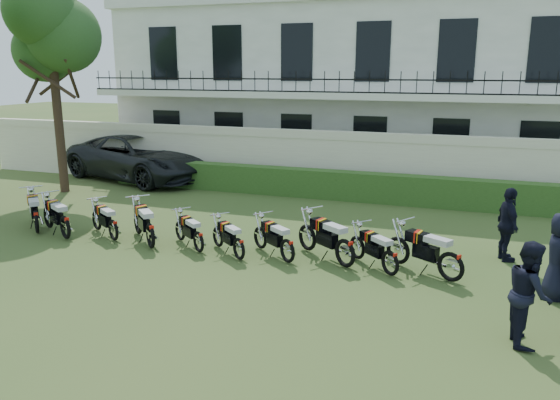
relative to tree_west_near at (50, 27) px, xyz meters
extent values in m
plane|color=#335120|center=(8.96, -5.00, -5.89)|extent=(100.00, 100.00, 0.00)
cube|color=beige|center=(8.96, 3.00, -4.89)|extent=(30.00, 0.30, 2.00)
cube|color=beige|center=(8.96, 3.00, -3.74)|extent=(30.00, 0.35, 0.30)
cube|color=#244418|center=(9.96, 2.20, -5.39)|extent=(18.00, 0.60, 1.00)
cube|color=white|center=(8.96, 9.00, -2.39)|extent=(20.00, 8.00, 7.00)
cube|color=white|center=(8.96, 9.00, 1.31)|extent=(20.40, 8.40, 0.40)
cube|color=white|center=(8.96, 4.30, -2.39)|extent=(20.00, 1.40, 0.25)
cube|color=black|center=(8.96, 3.65, -1.79)|extent=(20.00, 0.05, 0.05)
cube|color=black|center=(8.96, 3.65, -2.24)|extent=(20.00, 0.05, 0.05)
cube|color=black|center=(1.46, 5.02, -4.29)|extent=(1.30, 0.12, 2.20)
cube|color=black|center=(1.46, 5.02, -0.79)|extent=(1.30, 0.12, 2.20)
cube|color=black|center=(4.46, 5.02, -4.29)|extent=(1.30, 0.12, 2.20)
cube|color=black|center=(4.46, 5.02, -0.79)|extent=(1.30, 0.12, 2.20)
cube|color=black|center=(7.46, 5.02, -4.29)|extent=(1.30, 0.12, 2.20)
cube|color=black|center=(7.46, 5.02, -0.79)|extent=(1.30, 0.12, 2.20)
cube|color=black|center=(10.46, 5.02, -4.29)|extent=(1.30, 0.12, 2.20)
cube|color=black|center=(10.46, 5.02, -0.79)|extent=(1.30, 0.12, 2.20)
cube|color=black|center=(13.46, 5.02, -4.29)|extent=(1.30, 0.12, 2.20)
cube|color=black|center=(13.46, 5.02, -0.79)|extent=(1.30, 0.12, 2.20)
cube|color=black|center=(16.46, 5.02, -4.29)|extent=(1.30, 0.12, 2.20)
cube|color=black|center=(16.46, 5.02, -0.79)|extent=(1.30, 0.12, 2.20)
cylinder|color=#473323|center=(-0.04, 0.00, -3.26)|extent=(0.32, 0.32, 5.25)
sphere|color=#315220|center=(0.36, 0.20, -0.26)|extent=(2.60, 2.60, 2.60)
sphere|color=#315220|center=(-0.64, 0.30, -0.79)|extent=(2.20, 2.20, 2.20)
sphere|color=#315220|center=(0.06, -0.50, 0.49)|extent=(2.40, 2.40, 2.40)
torus|color=black|center=(3.47, -5.12, -5.57)|extent=(0.53, 0.51, 0.65)
torus|color=black|center=(2.47, -4.17, -5.57)|extent=(0.53, 0.51, 0.65)
cube|color=black|center=(3.00, -4.68, -5.41)|extent=(0.55, 0.54, 0.32)
cube|color=black|center=(2.83, -4.51, -5.13)|extent=(0.54, 0.53, 0.23)
cube|color=red|center=(2.83, -4.51, -5.12)|extent=(0.19, 0.30, 0.24)
cube|color=#FFB30D|center=(2.87, -4.56, -5.12)|extent=(0.16, 0.28, 0.24)
cube|color=silver|center=(3.21, -4.88, -5.08)|extent=(0.60, 0.59, 0.13)
cylinder|color=silver|center=(2.58, -4.28, -4.81)|extent=(0.46, 0.48, 0.03)
torus|color=black|center=(4.69, -5.17, -5.57)|extent=(0.60, 0.41, 0.64)
torus|color=black|center=(3.51, -4.47, -5.57)|extent=(0.60, 0.41, 0.64)
cube|color=black|center=(4.14, -4.85, -5.41)|extent=(0.60, 0.46, 0.32)
cube|color=black|center=(3.93, -4.72, -5.13)|extent=(0.55, 0.48, 0.23)
cube|color=red|center=(3.93, -4.72, -5.12)|extent=(0.14, 0.30, 0.24)
cube|color=#FFB30D|center=(3.99, -4.75, -5.12)|extent=(0.10, 0.29, 0.24)
cube|color=silver|center=(4.39, -4.99, -5.09)|extent=(0.63, 0.51, 0.13)
cylinder|color=silver|center=(3.64, -4.55, -4.81)|extent=(0.35, 0.56, 0.03)
torus|color=black|center=(5.91, -4.83, -5.61)|extent=(0.53, 0.38, 0.57)
torus|color=black|center=(4.87, -4.17, -5.61)|extent=(0.53, 0.38, 0.57)
cube|color=black|center=(5.43, -4.52, -5.47)|extent=(0.53, 0.42, 0.28)
cube|color=black|center=(5.25, -4.41, -5.21)|extent=(0.49, 0.43, 0.21)
cube|color=red|center=(5.25, -4.41, -5.20)|extent=(0.13, 0.26, 0.22)
cube|color=#FFB30D|center=(5.30, -4.44, -5.20)|extent=(0.10, 0.26, 0.22)
cube|color=silver|center=(5.64, -4.66, -5.17)|extent=(0.56, 0.47, 0.11)
cylinder|color=silver|center=(4.99, -4.24, -4.93)|extent=(0.33, 0.49, 0.03)
torus|color=black|center=(7.18, -5.21, -5.57)|extent=(0.54, 0.52, 0.66)
torus|color=black|center=(6.17, -4.24, -5.57)|extent=(0.54, 0.52, 0.66)
cube|color=black|center=(6.72, -4.76, -5.40)|extent=(0.56, 0.55, 0.32)
cube|color=black|center=(6.54, -4.59, -5.11)|extent=(0.54, 0.54, 0.24)
cube|color=red|center=(6.54, -4.59, -5.10)|extent=(0.20, 0.30, 0.25)
cube|color=#FFB30D|center=(6.58, -4.64, -5.10)|extent=(0.17, 0.29, 0.25)
cube|color=silver|center=(6.93, -4.96, -5.07)|extent=(0.61, 0.60, 0.13)
cylinder|color=silver|center=(6.29, -4.35, -4.79)|extent=(0.47, 0.49, 0.03)
torus|color=black|center=(8.43, -4.95, -5.62)|extent=(0.48, 0.39, 0.54)
torus|color=black|center=(7.52, -4.25, -5.62)|extent=(0.48, 0.39, 0.54)
cube|color=black|center=(8.01, -4.62, -5.49)|extent=(0.48, 0.42, 0.27)
cube|color=black|center=(7.85, -4.50, -5.25)|extent=(0.46, 0.42, 0.19)
cube|color=red|center=(7.85, -4.50, -5.24)|extent=(0.14, 0.25, 0.20)
cube|color=#FFB30D|center=(7.89, -4.53, -5.24)|extent=(0.11, 0.24, 0.20)
cube|color=silver|center=(8.20, -4.77, -5.22)|extent=(0.51, 0.46, 0.11)
cylinder|color=silver|center=(7.63, -4.33, -4.99)|extent=(0.34, 0.44, 0.03)
torus|color=black|center=(9.59, -5.13, -5.62)|extent=(0.47, 0.40, 0.54)
torus|color=black|center=(8.70, -4.41, -5.62)|extent=(0.47, 0.40, 0.54)
cube|color=black|center=(9.18, -4.79, -5.49)|extent=(0.48, 0.43, 0.27)
cube|color=black|center=(9.02, -4.67, -5.25)|extent=(0.45, 0.43, 0.19)
cube|color=red|center=(9.02, -4.67, -5.24)|extent=(0.14, 0.25, 0.20)
cube|color=#FFB30D|center=(9.06, -4.70, -5.24)|extent=(0.12, 0.24, 0.20)
cube|color=silver|center=(9.36, -4.94, -5.22)|extent=(0.51, 0.47, 0.11)
cylinder|color=silver|center=(8.80, -4.49, -4.99)|extent=(0.35, 0.43, 0.03)
torus|color=black|center=(10.79, -4.95, -5.61)|extent=(0.51, 0.42, 0.58)
torus|color=black|center=(9.82, -4.20, -5.61)|extent=(0.51, 0.42, 0.58)
cube|color=black|center=(10.34, -4.60, -5.46)|extent=(0.52, 0.45, 0.28)
cube|color=black|center=(10.17, -4.47, -5.21)|extent=(0.49, 0.45, 0.21)
cube|color=red|center=(10.17, -4.47, -5.20)|extent=(0.15, 0.27, 0.22)
cube|color=#FFB30D|center=(10.21, -4.50, -5.20)|extent=(0.12, 0.26, 0.22)
cube|color=silver|center=(10.54, -4.76, -5.17)|extent=(0.55, 0.50, 0.11)
cylinder|color=silver|center=(9.93, -4.28, -4.92)|extent=(0.37, 0.47, 0.03)
torus|color=black|center=(12.23, -4.86, -5.56)|extent=(0.60, 0.48, 0.68)
torus|color=black|center=(11.08, -4.00, -5.56)|extent=(0.60, 0.48, 0.68)
cube|color=black|center=(11.70, -4.46, -5.39)|extent=(0.61, 0.52, 0.33)
cube|color=black|center=(11.50, -4.31, -5.09)|extent=(0.57, 0.53, 0.24)
cube|color=red|center=(11.50, -4.31, -5.08)|extent=(0.17, 0.31, 0.25)
cube|color=#FFB30D|center=(11.55, -4.35, -5.08)|extent=(0.14, 0.30, 0.25)
cube|color=silver|center=(11.94, -4.64, -5.05)|extent=(0.65, 0.58, 0.13)
cylinder|color=silver|center=(11.21, -4.10, -4.76)|extent=(0.42, 0.55, 0.03)
torus|color=black|center=(13.16, -5.01, -5.61)|extent=(0.48, 0.45, 0.57)
torus|color=black|center=(12.26, -4.18, -5.61)|extent=(0.48, 0.45, 0.57)
cube|color=black|center=(12.75, -4.63, -5.47)|extent=(0.50, 0.47, 0.28)
cube|color=black|center=(12.59, -4.48, -5.21)|extent=(0.48, 0.47, 0.21)
cube|color=red|center=(12.59, -4.48, -5.20)|extent=(0.17, 0.26, 0.22)
cube|color=#FFB30D|center=(12.63, -4.52, -5.20)|extent=(0.14, 0.25, 0.22)
cube|color=silver|center=(12.93, -4.80, -5.17)|extent=(0.53, 0.52, 0.11)
cylinder|color=silver|center=(12.36, -4.28, -4.93)|extent=(0.40, 0.44, 0.03)
torus|color=black|center=(14.59, -4.89, -5.56)|extent=(0.62, 0.42, 0.66)
torus|color=black|center=(13.38, -4.17, -5.56)|extent=(0.62, 0.42, 0.66)
cube|color=black|center=(14.04, -4.56, -5.40)|extent=(0.61, 0.47, 0.33)
cube|color=black|center=(13.82, -4.43, -5.11)|extent=(0.56, 0.49, 0.24)
cube|color=red|center=(13.82, -4.43, -5.10)|extent=(0.14, 0.30, 0.25)
cube|color=#FFB30D|center=(13.88, -4.46, -5.10)|extent=(0.11, 0.30, 0.25)
cube|color=silver|center=(14.29, -4.71, -5.07)|extent=(0.65, 0.53, 0.13)
cylinder|color=silver|center=(13.52, -4.25, -4.78)|extent=(0.36, 0.58, 0.03)
imported|color=black|center=(1.38, 2.93, -4.96)|extent=(7.26, 4.88, 1.85)
imported|color=black|center=(15.29, -6.88, -5.00)|extent=(0.78, 0.94, 1.78)
imported|color=black|center=(16.02, -4.68, -5.00)|extent=(0.65, 0.92, 1.77)
imported|color=black|center=(15.17, -2.64, -5.00)|extent=(0.73, 1.13, 1.79)
camera|label=1|loc=(14.19, -16.15, -1.38)|focal=35.00mm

